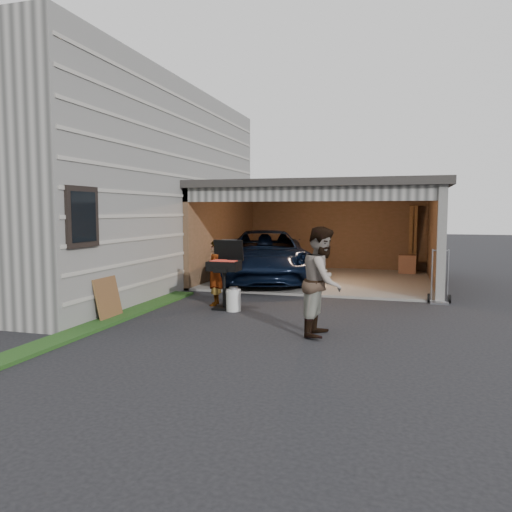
% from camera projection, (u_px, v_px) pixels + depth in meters
% --- Properties ---
extents(ground, '(80.00, 80.00, 0.00)m').
position_uv_depth(ground, '(228.00, 326.00, 9.18)').
color(ground, black).
rests_on(ground, ground).
extents(house, '(7.00, 11.00, 5.50)m').
position_uv_depth(house, '(79.00, 189.00, 14.45)').
color(house, '#474744').
rests_on(house, ground).
extents(groundcover_strip, '(0.50, 8.00, 0.06)m').
position_uv_depth(groundcover_strip, '(90.00, 328.00, 8.86)').
color(groundcover_strip, '#193814').
rests_on(groundcover_strip, ground).
extents(garage, '(6.80, 6.30, 2.90)m').
position_uv_depth(garage, '(326.00, 219.00, 15.28)').
color(garage, '#605E59').
rests_on(garage, ground).
extents(minivan, '(3.88, 5.77, 1.47)m').
position_uv_depth(minivan, '(265.00, 257.00, 14.76)').
color(minivan, black).
rests_on(minivan, ground).
extents(woman, '(0.46, 0.60, 1.45)m').
position_uv_depth(woman, '(215.00, 273.00, 11.11)').
color(woman, '#CAE2FE').
rests_on(woman, ground).
extents(man, '(0.75, 0.94, 1.85)m').
position_uv_depth(man, '(322.00, 281.00, 8.40)').
color(man, '#46311B').
rests_on(man, ground).
extents(bbq_grill, '(0.66, 0.58, 1.48)m').
position_uv_depth(bbq_grill, '(225.00, 268.00, 10.68)').
color(bbq_grill, black).
rests_on(bbq_grill, ground).
extents(propane_tank, '(0.37, 0.37, 0.46)m').
position_uv_depth(propane_tank, '(234.00, 300.00, 10.50)').
color(propane_tank, silver).
rests_on(propane_tank, ground).
extents(plywood_panel, '(0.21, 0.75, 0.82)m').
position_uv_depth(plywood_panel, '(108.00, 299.00, 9.65)').
color(plywood_panel, '#55351D').
rests_on(plywood_panel, ground).
extents(hand_truck, '(0.51, 0.37, 1.24)m').
position_uv_depth(hand_truck, '(439.00, 293.00, 11.39)').
color(hand_truck, slate).
rests_on(hand_truck, ground).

